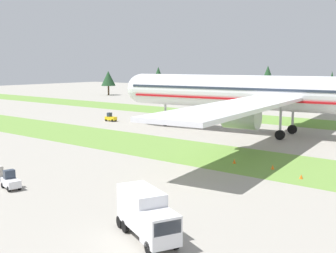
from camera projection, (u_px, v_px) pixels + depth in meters
The scene contains 10 objects.
grass_strip_near at pixel (171, 149), 66.96m from camera, with size 320.00×15.07×0.01m, color olive.
grass_strip_far at pixel (285, 121), 99.46m from camera, with size 320.00×15.07×0.01m, color olive.
airliner at pixel (276, 93), 77.92m from camera, with size 64.75×79.83×21.59m.
baggage_tug at pixel (11, 181), 45.29m from camera, with size 2.81×1.81×1.97m.
catering_truck at pixel (146, 213), 32.28m from camera, with size 7.29×4.95×3.58m.
pushback_tractor at pixel (111, 118), 98.61m from camera, with size 2.74×1.62×1.97m.
taxiway_marker_0 at pixel (273, 167), 53.81m from camera, with size 0.44×0.44×0.56m, color orange.
taxiway_marker_1 at pixel (301, 177), 49.35m from camera, with size 0.44×0.44×0.50m, color orange.
taxiway_marker_2 at pixel (234, 161), 56.92m from camera, with size 0.44×0.44×0.62m, color orange.
distant_tree_line at pixel (292, 82), 132.53m from camera, with size 188.30×9.40×12.46m.
Camera 1 is at (40.82, -14.15, 12.99)m, focal length 46.36 mm.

